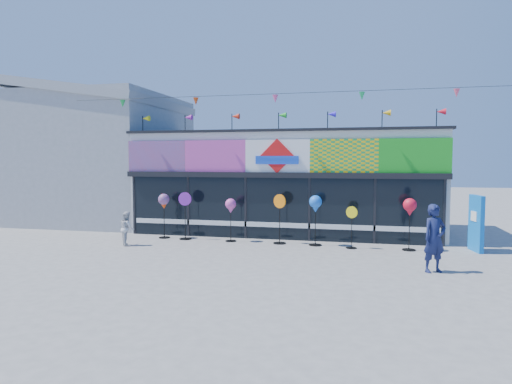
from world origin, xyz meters
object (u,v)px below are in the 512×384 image
(spinner_2, at_px, (231,207))
(spinner_3, at_px, (280,218))
(spinner_6, at_px, (410,209))
(blue_sign, at_px, (476,223))
(spinner_5, at_px, (352,226))
(spinner_4, at_px, (316,205))
(spinner_0, at_px, (164,203))
(child, at_px, (127,228))
(adult_man, at_px, (434,238))
(spinner_1, at_px, (185,214))

(spinner_2, xyz_separation_m, spinner_3, (1.81, -0.03, -0.32))
(spinner_3, xyz_separation_m, spinner_6, (4.34, -0.20, 0.44))
(blue_sign, height_order, spinner_5, blue_sign)
(spinner_4, bearing_deg, blue_sign, 1.95)
(blue_sign, distance_m, spinner_3, 6.42)
(blue_sign, relative_size, spinner_2, 1.17)
(spinner_0, distance_m, child, 1.92)
(blue_sign, relative_size, child, 1.55)
(spinner_0, xyz_separation_m, spinner_6, (8.80, -0.34, 0.02))
(spinner_4, xyz_separation_m, spinner_6, (3.08, -0.15, -0.02))
(spinner_2, bearing_deg, child, -154.94)
(blue_sign, xyz_separation_m, spinner_5, (-3.92, -0.42, -0.17))
(spinner_2, relative_size, child, 1.33)
(spinner_5, height_order, spinner_6, spinner_6)
(spinner_4, bearing_deg, spinner_2, 178.54)
(spinner_2, xyz_separation_m, adult_man, (6.51, -3.13, -0.35))
(blue_sign, relative_size, spinner_3, 1.04)
(spinner_0, relative_size, adult_man, 0.94)
(spinner_4, bearing_deg, spinner_0, 178.08)
(blue_sign, bearing_deg, adult_man, -128.58)
(spinner_0, xyz_separation_m, spinner_5, (6.96, -0.44, -0.60))
(spinner_1, xyz_separation_m, child, (-1.51, -1.58, -0.34))
(spinner_5, bearing_deg, adult_man, -51.79)
(spinner_6, xyz_separation_m, adult_man, (0.36, -2.90, -0.47))
(blue_sign, xyz_separation_m, spinner_4, (-5.15, -0.18, 0.48))
(spinner_2, height_order, spinner_6, spinner_6)
(spinner_4, bearing_deg, spinner_6, -2.79)
(adult_man, bearing_deg, spinner_0, 129.35)
(spinner_6, bearing_deg, spinner_4, 177.21)
(spinner_0, xyz_separation_m, adult_man, (9.17, -3.24, -0.45))
(spinner_2, bearing_deg, adult_man, -25.69)
(spinner_6, relative_size, adult_man, 0.95)
(spinner_4, distance_m, adult_man, 4.62)
(spinner_2, bearing_deg, spinner_4, -1.46)
(spinner_1, height_order, spinner_5, spinner_1)
(spinner_5, bearing_deg, spinner_6, 3.05)
(spinner_0, relative_size, spinner_1, 0.96)
(spinner_2, bearing_deg, spinner_5, -4.34)
(child, bearing_deg, spinner_5, -119.39)
(spinner_2, bearing_deg, spinner_0, 177.55)
(spinner_3, distance_m, child, 5.32)
(adult_man, height_order, child, adult_man)
(spinner_5, relative_size, child, 1.20)
(blue_sign, bearing_deg, spinner_4, 171.37)
(spinner_1, relative_size, adult_man, 0.98)
(spinner_0, xyz_separation_m, child, (-0.63, -1.65, -0.76))
(spinner_5, relative_size, spinner_6, 0.83)
(spinner_2, relative_size, spinner_5, 1.10)
(spinner_1, bearing_deg, spinner_5, -3.44)
(spinner_3, distance_m, spinner_4, 1.35)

